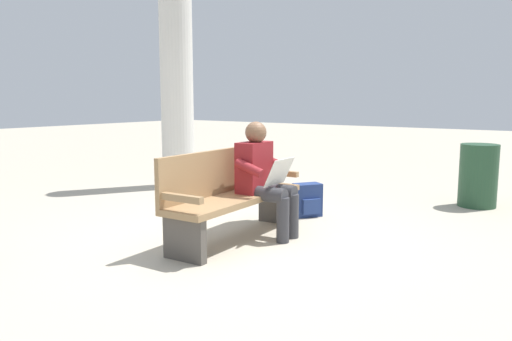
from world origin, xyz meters
name	(u,v)px	position (x,y,z in m)	size (l,w,h in m)	color
ground_plane	(237,239)	(0.00, 0.00, 0.00)	(40.00, 40.00, 0.00)	#B7AD99
bench_near	(231,194)	(0.00, -0.07, 0.46)	(1.82, 0.58, 0.90)	#9E7A51
person_seated	(263,176)	(-0.26, 0.15, 0.63)	(0.59, 0.59, 1.18)	maroon
backpack	(308,200)	(-1.28, 0.08, 0.20)	(0.37, 0.34, 0.40)	navy
support_pillar	(177,76)	(-1.90, -2.66, 1.76)	(0.51, 0.51, 3.53)	silver
trash_bin	(478,176)	(-3.06, 1.62, 0.41)	(0.48, 0.48, 0.82)	#23472D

